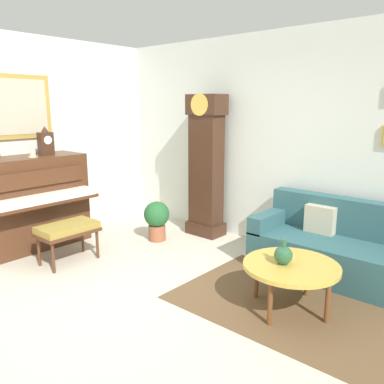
{
  "coord_description": "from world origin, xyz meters",
  "views": [
    {
      "loc": [
        2.68,
        -2.24,
        1.87
      ],
      "look_at": [
        -0.22,
        1.09,
        0.89
      ],
      "focal_mm": 36.7,
      "sensor_mm": 36.0,
      "label": 1
    }
  ],
  "objects_px": {
    "mantel_clock": "(46,142)",
    "piano": "(30,202)",
    "teacup": "(33,155)",
    "piano_bench": "(68,230)",
    "grandfather_clock": "(206,170)",
    "green_jug": "(283,255)",
    "potted_plant": "(157,218)",
    "coffee_table": "(291,267)",
    "couch": "(341,249)"
  },
  "relations": [
    {
      "from": "grandfather_clock",
      "to": "teacup",
      "type": "xyz_separation_m",
      "value": [
        -1.31,
        -1.91,
        0.28
      ]
    },
    {
      "from": "piano",
      "to": "potted_plant",
      "type": "bearing_deg",
      "value": 50.07
    },
    {
      "from": "piano_bench",
      "to": "potted_plant",
      "type": "height_order",
      "value": "potted_plant"
    },
    {
      "from": "potted_plant",
      "to": "teacup",
      "type": "bearing_deg",
      "value": -127.93
    },
    {
      "from": "couch",
      "to": "green_jug",
      "type": "distance_m",
      "value": 1.13
    },
    {
      "from": "piano_bench",
      "to": "teacup",
      "type": "height_order",
      "value": "teacup"
    },
    {
      "from": "piano",
      "to": "teacup",
      "type": "xyz_separation_m",
      "value": [
        0.1,
        0.04,
        0.63
      ]
    },
    {
      "from": "piano",
      "to": "potted_plant",
      "type": "xyz_separation_m",
      "value": [
        1.07,
        1.28,
        -0.29
      ]
    },
    {
      "from": "piano",
      "to": "teacup",
      "type": "bearing_deg",
      "value": 19.89
    },
    {
      "from": "green_jug",
      "to": "mantel_clock",
      "type": "bearing_deg",
      "value": -173.0
    },
    {
      "from": "mantel_clock",
      "to": "piano_bench",
      "type": "bearing_deg",
      "value": -17.42
    },
    {
      "from": "grandfather_clock",
      "to": "potted_plant",
      "type": "relative_size",
      "value": 3.62
    },
    {
      "from": "couch",
      "to": "teacup",
      "type": "relative_size",
      "value": 16.38
    },
    {
      "from": "couch",
      "to": "green_jug",
      "type": "height_order",
      "value": "couch"
    },
    {
      "from": "couch",
      "to": "teacup",
      "type": "height_order",
      "value": "teacup"
    },
    {
      "from": "mantel_clock",
      "to": "teacup",
      "type": "relative_size",
      "value": 3.28
    },
    {
      "from": "piano",
      "to": "grandfather_clock",
      "type": "relative_size",
      "value": 0.71
    },
    {
      "from": "coffee_table",
      "to": "potted_plant",
      "type": "relative_size",
      "value": 1.57
    },
    {
      "from": "grandfather_clock",
      "to": "teacup",
      "type": "distance_m",
      "value": 2.33
    },
    {
      "from": "piano",
      "to": "mantel_clock",
      "type": "height_order",
      "value": "mantel_clock"
    },
    {
      "from": "piano_bench",
      "to": "coffee_table",
      "type": "xyz_separation_m",
      "value": [
        2.57,
        0.72,
        0.01
      ]
    },
    {
      "from": "teacup",
      "to": "piano",
      "type": "bearing_deg",
      "value": -160.11
    },
    {
      "from": "piano",
      "to": "piano_bench",
      "type": "xyz_separation_m",
      "value": [
        0.83,
        0.02,
        -0.21
      ]
    },
    {
      "from": "piano",
      "to": "couch",
      "type": "bearing_deg",
      "value": 27.32
    },
    {
      "from": "piano_bench",
      "to": "grandfather_clock",
      "type": "relative_size",
      "value": 0.34
    },
    {
      "from": "grandfather_clock",
      "to": "piano",
      "type": "bearing_deg",
      "value": -126.01
    },
    {
      "from": "grandfather_clock",
      "to": "mantel_clock",
      "type": "xyz_separation_m",
      "value": [
        -1.41,
        -1.66,
        0.43
      ]
    },
    {
      "from": "coffee_table",
      "to": "mantel_clock",
      "type": "bearing_deg",
      "value": -172.28
    },
    {
      "from": "teacup",
      "to": "mantel_clock",
      "type": "bearing_deg",
      "value": 112.1
    },
    {
      "from": "mantel_clock",
      "to": "teacup",
      "type": "distance_m",
      "value": 0.3
    },
    {
      "from": "couch",
      "to": "potted_plant",
      "type": "bearing_deg",
      "value": -167.88
    },
    {
      "from": "coffee_table",
      "to": "couch",
      "type": "bearing_deg",
      "value": 86.1
    },
    {
      "from": "coffee_table",
      "to": "grandfather_clock",
      "type": "bearing_deg",
      "value": 148.81
    },
    {
      "from": "coffee_table",
      "to": "green_jug",
      "type": "bearing_deg",
      "value": -139.41
    },
    {
      "from": "teacup",
      "to": "green_jug",
      "type": "height_order",
      "value": "teacup"
    },
    {
      "from": "grandfather_clock",
      "to": "potted_plant",
      "type": "xyz_separation_m",
      "value": [
        -0.34,
        -0.67,
        -0.64
      ]
    },
    {
      "from": "couch",
      "to": "piano",
      "type": "bearing_deg",
      "value": -152.68
    },
    {
      "from": "coffee_table",
      "to": "teacup",
      "type": "height_order",
      "value": "teacup"
    },
    {
      "from": "teacup",
      "to": "potted_plant",
      "type": "xyz_separation_m",
      "value": [
        0.97,
        1.24,
        -0.92
      ]
    },
    {
      "from": "couch",
      "to": "potted_plant",
      "type": "relative_size",
      "value": 3.39
    },
    {
      "from": "couch",
      "to": "potted_plant",
      "type": "distance_m",
      "value": 2.45
    },
    {
      "from": "piano_bench",
      "to": "grandfather_clock",
      "type": "distance_m",
      "value": 2.08
    },
    {
      "from": "coffee_table",
      "to": "green_jug",
      "type": "height_order",
      "value": "green_jug"
    },
    {
      "from": "teacup",
      "to": "potted_plant",
      "type": "distance_m",
      "value": 1.82
    },
    {
      "from": "teacup",
      "to": "couch",
      "type": "bearing_deg",
      "value": 27.53
    },
    {
      "from": "mantel_clock",
      "to": "piano",
      "type": "bearing_deg",
      "value": -90.49
    },
    {
      "from": "mantel_clock",
      "to": "green_jug",
      "type": "distance_m",
      "value": 3.46
    },
    {
      "from": "piano",
      "to": "grandfather_clock",
      "type": "bearing_deg",
      "value": 53.99
    },
    {
      "from": "piano",
      "to": "green_jug",
      "type": "height_order",
      "value": "piano"
    },
    {
      "from": "teacup",
      "to": "green_jug",
      "type": "relative_size",
      "value": 0.48
    }
  ]
}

